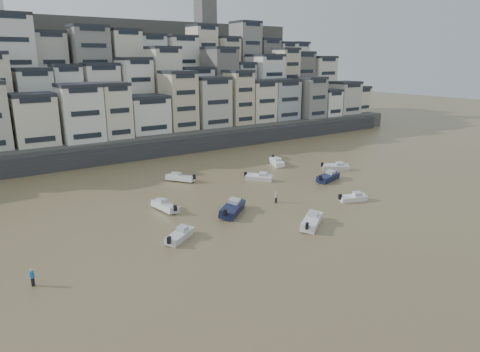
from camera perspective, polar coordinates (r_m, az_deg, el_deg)
ground at (r=38.54m, az=17.47°, el=-17.43°), size 400.00×400.00×0.00m
harbor_wall at (r=93.47m, az=-11.02°, el=3.61°), size 140.00×3.00×3.50m
hillside at (r=130.72m, az=-16.64°, el=11.55°), size 141.04×66.00×50.00m
boat_a at (r=54.84m, az=9.55°, el=-5.76°), size 6.17×5.16×1.67m
boat_b at (r=65.45m, az=14.86°, el=-2.73°), size 4.85×2.90×1.26m
boat_c at (r=58.25m, az=-1.02°, el=-4.17°), size 6.58×5.90×1.82m
boat_d at (r=75.37m, az=11.68°, el=0.01°), size 6.36×3.62×1.65m
boat_e at (r=73.87m, az=2.57°, el=-0.09°), size 4.54×5.04×1.40m
boat_f at (r=60.50m, az=-9.99°, el=-3.84°), size 2.45×5.54×1.46m
boat_g at (r=82.84m, az=12.64°, el=1.29°), size 5.35×4.73×1.47m
boat_h at (r=74.20m, az=-7.95°, el=-0.11°), size 4.68×5.61×1.52m
boat_i at (r=84.96m, az=4.92°, el=2.01°), size 4.17×6.19×1.61m
boat_j at (r=50.72m, az=-8.04°, el=-7.68°), size 5.07×4.11×1.36m
person_blue at (r=44.99m, az=-25.96°, el=-12.06°), size 0.44×0.44×1.74m
person_pink at (r=62.74m, az=4.83°, el=-2.81°), size 0.44×0.44×1.74m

